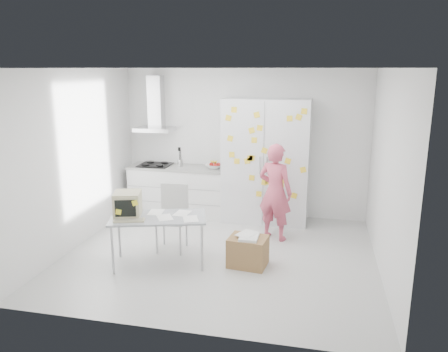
% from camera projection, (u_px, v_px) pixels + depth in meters
% --- Properties ---
extents(floor, '(4.50, 4.00, 0.02)m').
position_uv_depth(floor, '(220.00, 255.00, 6.50)').
color(floor, silver).
rests_on(floor, ground).
extents(walls, '(4.52, 4.01, 2.70)m').
position_uv_depth(walls, '(230.00, 157.00, 6.86)').
color(walls, white).
rests_on(walls, ground).
extents(ceiling, '(4.50, 4.00, 0.02)m').
position_uv_depth(ceiling, '(220.00, 68.00, 5.85)').
color(ceiling, white).
rests_on(ceiling, walls).
extents(counter_run, '(1.84, 0.63, 1.28)m').
position_uv_depth(counter_run, '(178.00, 190.00, 8.25)').
color(counter_run, white).
rests_on(counter_run, ground).
extents(range_hood, '(0.70, 0.48, 1.01)m').
position_uv_depth(range_hood, '(156.00, 109.00, 8.12)').
color(range_hood, silver).
rests_on(range_hood, walls).
extents(tall_cabinet, '(1.50, 0.68, 2.20)m').
position_uv_depth(tall_cabinet, '(266.00, 161.00, 7.73)').
color(tall_cabinet, silver).
rests_on(tall_cabinet, ground).
extents(person, '(0.67, 0.55, 1.57)m').
position_uv_depth(person, '(275.00, 192.00, 6.95)').
color(person, '#CD4F67').
rests_on(person, ground).
extents(desk, '(1.44, 0.99, 1.04)m').
position_uv_depth(desk, '(139.00, 210.00, 6.04)').
color(desk, '#9A9EA4').
rests_on(desk, ground).
extents(chair, '(0.47, 0.47, 1.00)m').
position_uv_depth(chair, '(173.00, 213.00, 6.62)').
color(chair, '#BCBCBA').
rests_on(chair, ground).
extents(cardboard_box, '(0.56, 0.47, 0.46)m').
position_uv_depth(cardboard_box, '(248.00, 251.00, 6.10)').
color(cardboard_box, olive).
rests_on(cardboard_box, ground).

